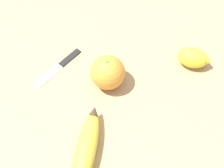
# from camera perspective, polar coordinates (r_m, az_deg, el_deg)

# --- Properties ---
(ground_plane) EXTENTS (3.00, 3.00, 0.00)m
(ground_plane) POSITION_cam_1_polar(r_m,az_deg,el_deg) (0.78, 4.92, -1.90)
(ground_plane) COLOR tan
(banana) EXTENTS (0.17, 0.17, 0.04)m
(banana) POSITION_cam_1_polar(r_m,az_deg,el_deg) (0.70, -4.75, -11.77)
(banana) COLOR yellow
(banana) RESTS_ON ground_plane
(orange) EXTENTS (0.09, 0.09, 0.09)m
(orange) POSITION_cam_1_polar(r_m,az_deg,el_deg) (0.77, -0.78, 2.11)
(orange) COLOR orange
(orange) RESTS_ON ground_plane
(lemon) EXTENTS (0.10, 0.09, 0.05)m
(lemon) POSITION_cam_1_polar(r_m,az_deg,el_deg) (0.84, 14.60, 4.66)
(lemon) COLOR yellow
(lemon) RESTS_ON ground_plane
(paring_knife) EXTENTS (0.05, 0.16, 0.01)m
(paring_knife) POSITION_cam_1_polar(r_m,az_deg,el_deg) (0.84, -9.59, 3.25)
(paring_knife) COLOR silver
(paring_knife) RESTS_ON ground_plane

